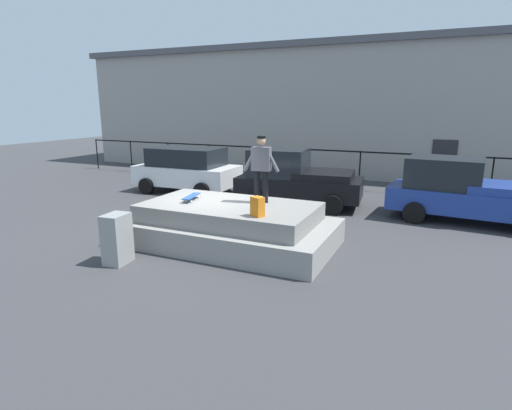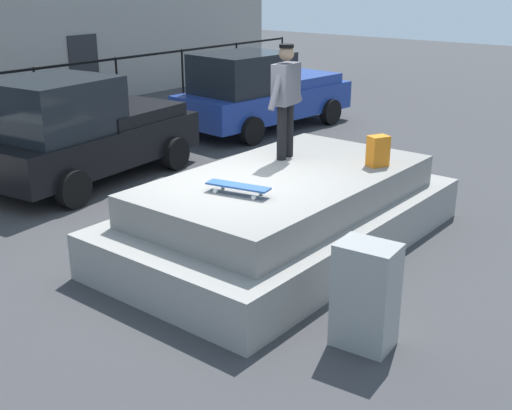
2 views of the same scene
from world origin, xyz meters
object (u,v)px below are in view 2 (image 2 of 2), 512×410
backpack (378,151)px  car_black_pickup_mid (81,130)px  skateboard (238,186)px  utility_box (366,296)px  skateboarder (286,93)px  car_blue_pickup_far (261,92)px

backpack → car_black_pickup_mid: 5.57m
skateboard → backpack: (2.21, -0.74, 0.12)m
utility_box → skateboard: bearing=69.9°
skateboarder → skateboard: skateboarder is taller
car_black_pickup_mid → skateboarder: bearing=-82.4°
car_black_pickup_mid → utility_box: size_ratio=3.93×
skateboarder → car_blue_pickup_far: size_ratio=0.35×
skateboarder → car_blue_pickup_far: 6.51m
car_blue_pickup_far → car_black_pickup_mid: bearing=-179.3°
skateboarder → utility_box: (-2.29, -2.70, -1.44)m
car_blue_pickup_far → utility_box: size_ratio=4.27×
skateboard → car_black_pickup_mid: size_ratio=0.19×
skateboard → utility_box: size_ratio=0.76×
skateboard → skateboarder: bearing=17.5°
skateboard → car_blue_pickup_far: 8.11m
skateboard → car_black_pickup_mid: (1.17, 4.73, -0.19)m
car_black_pickup_mid → car_blue_pickup_far: car_black_pickup_mid is taller
car_black_pickup_mid → car_blue_pickup_far: bearing=0.7°
skateboard → car_blue_pickup_far: bearing=36.3°
skateboard → utility_box: bearing=-104.5°
utility_box → car_blue_pickup_far: bearing=38.9°
backpack → car_black_pickup_mid: bearing=-53.9°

